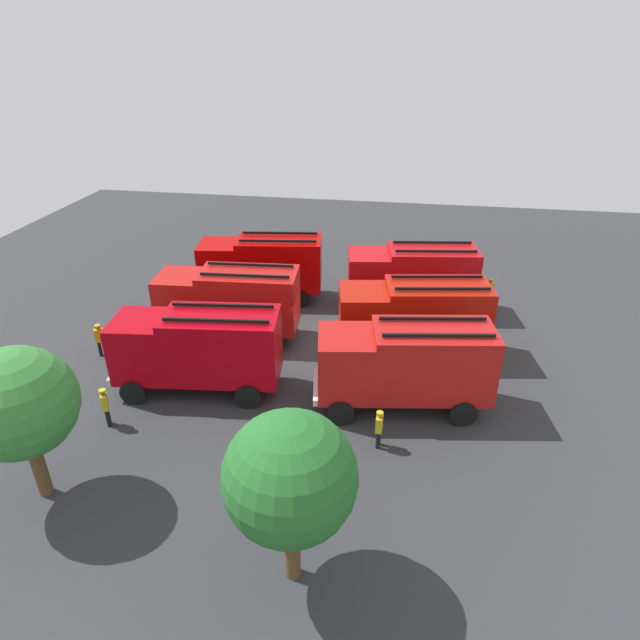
% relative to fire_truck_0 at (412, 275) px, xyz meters
% --- Properties ---
extents(ground_plane, '(54.42, 54.42, 0.00)m').
position_rel_fire_truck_0_xyz_m(ground_plane, '(4.42, 4.71, -2.15)').
color(ground_plane, '#2D3033').
extents(fire_truck_0, '(7.47, 3.57, 3.88)m').
position_rel_fire_truck_0_xyz_m(fire_truck_0, '(0.00, 0.00, 0.00)').
color(fire_truck_0, red).
rests_on(fire_truck_0, ground).
extents(fire_truck_1, '(7.46, 3.52, 3.88)m').
position_rel_fire_truck_0_xyz_m(fire_truck_1, '(8.66, -0.22, 0.00)').
color(fire_truck_1, '#AB0302').
rests_on(fire_truck_1, ground).
extents(fire_truck_2, '(7.50, 3.68, 3.88)m').
position_rel_fire_truck_0_xyz_m(fire_truck_2, '(-0.14, 4.85, 0.00)').
color(fire_truck_2, '#AA1508').
rests_on(fire_truck_2, ground).
extents(fire_truck_3, '(7.34, 3.14, 3.88)m').
position_rel_fire_truck_0_xyz_m(fire_truck_3, '(9.05, 4.72, 0.00)').
color(fire_truck_3, '#B51612').
rests_on(fire_truck_3, ground).
extents(fire_truck_4, '(7.49, 3.63, 3.88)m').
position_rel_fire_truck_0_xyz_m(fire_truck_4, '(0.16, 9.21, 0.00)').
color(fire_truck_4, '#B11513').
rests_on(fire_truck_4, ground).
extents(fire_truck_5, '(7.42, 3.37, 3.88)m').
position_rel_fire_truck_0_xyz_m(fire_truck_5, '(8.92, 9.37, 0.00)').
color(fire_truck_5, '#AB030E').
rests_on(fire_truck_5, ground).
extents(firefighter_0, '(0.48, 0.41, 1.69)m').
position_rel_fire_truck_0_xyz_m(firefighter_0, '(14.74, 7.49, -1.21)').
color(firefighter_0, black).
rests_on(firefighter_0, ground).
extents(firefighter_1, '(0.27, 0.44, 1.61)m').
position_rel_fire_truck_0_xyz_m(firefighter_1, '(0.99, 11.92, -1.26)').
color(firefighter_1, black).
rests_on(firefighter_1, ground).
extents(firefighter_2, '(0.43, 0.48, 1.67)m').
position_rel_fire_truck_0_xyz_m(firefighter_2, '(12.10, -2.96, -1.22)').
color(firefighter_2, black).
rests_on(firefighter_2, ground).
extents(firefighter_3, '(0.42, 0.48, 1.70)m').
position_rel_fire_truck_0_xyz_m(firefighter_3, '(11.77, 12.39, -1.20)').
color(firefighter_3, black).
rests_on(firefighter_3, ground).
extents(firefighter_4, '(0.48, 0.43, 1.69)m').
position_rel_fire_truck_0_xyz_m(firefighter_4, '(-4.48, -1.26, -1.21)').
color(firefighter_4, black).
rests_on(firefighter_4, ground).
extents(tree_0, '(3.59, 3.59, 5.57)m').
position_rel_fire_truck_0_xyz_m(tree_0, '(3.05, 17.86, 1.59)').
color(tree_0, brown).
rests_on(tree_0, ground).
extents(tree_1, '(3.62, 3.62, 5.60)m').
position_rel_fire_truck_0_xyz_m(tree_1, '(12.05, 16.14, 1.62)').
color(tree_1, brown).
rests_on(tree_1, ground).
extents(traffic_cone_0, '(0.48, 0.48, 0.69)m').
position_rel_fire_truck_0_xyz_m(traffic_cone_0, '(-3.00, 1.81, -1.81)').
color(traffic_cone_0, '#F2600C').
rests_on(traffic_cone_0, ground).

